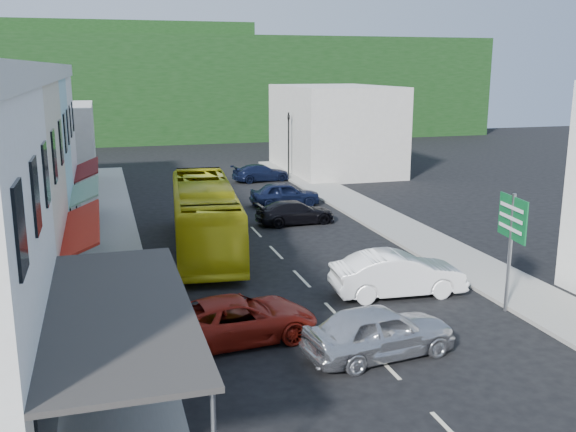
{
  "coord_description": "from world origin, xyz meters",
  "views": [
    {
      "loc": [
        -7.57,
        -19.88,
        8.47
      ],
      "look_at": [
        0.0,
        6.0,
        2.2
      ],
      "focal_mm": 40.0,
      "sensor_mm": 36.0,
      "label": 1
    }
  ],
  "objects_px": {
    "car_silver": "(379,334)",
    "car_white": "(398,277)",
    "traffic_signal": "(289,145)",
    "car_red": "(238,320)",
    "pedestrian_left": "(103,299)",
    "bus": "(205,218)",
    "direction_sign": "(510,253)"
  },
  "relations": [
    {
      "from": "car_silver",
      "to": "car_white",
      "type": "distance_m",
      "value": 5.51
    },
    {
      "from": "car_silver",
      "to": "traffic_signal",
      "type": "xyz_separation_m",
      "value": [
        6.55,
        31.96,
        1.82
      ]
    },
    {
      "from": "car_white",
      "to": "car_red",
      "type": "relative_size",
      "value": 0.96
    },
    {
      "from": "car_red",
      "to": "pedestrian_left",
      "type": "distance_m",
      "value": 4.63
    },
    {
      "from": "car_red",
      "to": "traffic_signal",
      "type": "bearing_deg",
      "value": -25.44
    },
    {
      "from": "bus",
      "to": "car_silver",
      "type": "distance_m",
      "value": 13.31
    },
    {
      "from": "car_silver",
      "to": "car_white",
      "type": "bearing_deg",
      "value": -38.88
    },
    {
      "from": "bus",
      "to": "car_silver",
      "type": "xyz_separation_m",
      "value": [
        3.16,
        -12.91,
        -0.85
      ]
    },
    {
      "from": "traffic_signal",
      "to": "direction_sign",
      "type": "bearing_deg",
      "value": 83.74
    },
    {
      "from": "car_red",
      "to": "pedestrian_left",
      "type": "height_order",
      "value": "pedestrian_left"
    },
    {
      "from": "direction_sign",
      "to": "traffic_signal",
      "type": "height_order",
      "value": "traffic_signal"
    },
    {
      "from": "car_silver",
      "to": "bus",
      "type": "bearing_deg",
      "value": 6.28
    },
    {
      "from": "car_red",
      "to": "direction_sign",
      "type": "xyz_separation_m",
      "value": [
        9.68,
        -0.19,
        1.43
      ]
    },
    {
      "from": "car_red",
      "to": "direction_sign",
      "type": "bearing_deg",
      "value": -97.3
    },
    {
      "from": "bus",
      "to": "car_red",
      "type": "xyz_separation_m",
      "value": [
        -0.67,
        -10.6,
        -0.85
      ]
    },
    {
      "from": "pedestrian_left",
      "to": "traffic_signal",
      "type": "height_order",
      "value": "traffic_signal"
    },
    {
      "from": "traffic_signal",
      "to": "car_red",
      "type": "bearing_deg",
      "value": 65.79
    },
    {
      "from": "car_red",
      "to": "traffic_signal",
      "type": "height_order",
      "value": "traffic_signal"
    },
    {
      "from": "bus",
      "to": "traffic_signal",
      "type": "relative_size",
      "value": 2.3
    },
    {
      "from": "car_silver",
      "to": "direction_sign",
      "type": "bearing_deg",
      "value": -77.57
    },
    {
      "from": "bus",
      "to": "pedestrian_left",
      "type": "relative_size",
      "value": 6.82
    },
    {
      "from": "bus",
      "to": "pedestrian_left",
      "type": "distance_m",
      "value": 9.62
    },
    {
      "from": "pedestrian_left",
      "to": "traffic_signal",
      "type": "distance_m",
      "value": 31.02
    },
    {
      "from": "car_silver",
      "to": "pedestrian_left",
      "type": "relative_size",
      "value": 2.59
    },
    {
      "from": "car_red",
      "to": "direction_sign",
      "type": "relative_size",
      "value": 1.08
    },
    {
      "from": "car_silver",
      "to": "traffic_signal",
      "type": "distance_m",
      "value": 32.68
    },
    {
      "from": "car_silver",
      "to": "car_white",
      "type": "relative_size",
      "value": 1.0
    },
    {
      "from": "direction_sign",
      "to": "car_silver",
      "type": "bearing_deg",
      "value": -152.44
    },
    {
      "from": "car_white",
      "to": "direction_sign",
      "type": "xyz_separation_m",
      "value": [
        2.98,
        -2.58,
        1.43
      ]
    },
    {
      "from": "bus",
      "to": "car_white",
      "type": "height_order",
      "value": "bus"
    },
    {
      "from": "car_silver",
      "to": "direction_sign",
      "type": "xyz_separation_m",
      "value": [
        5.85,
        2.12,
        1.43
      ]
    },
    {
      "from": "car_silver",
      "to": "car_red",
      "type": "bearing_deg",
      "value": 51.44
    }
  ]
}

